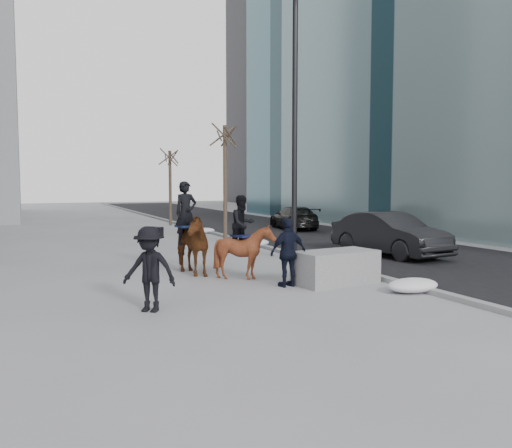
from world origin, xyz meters
name	(u,v)px	position (x,y,z in m)	size (l,w,h in m)	color
ground	(275,286)	(0.00, 0.00, 0.00)	(120.00, 120.00, 0.00)	gray
road	(317,238)	(7.00, 10.00, 0.01)	(8.00, 90.00, 0.01)	black
curb	(240,240)	(3.00, 10.00, 0.06)	(0.25, 90.00, 0.12)	gray
planter	(336,267)	(1.57, -0.40, 0.43)	(2.17, 1.08, 0.87)	gray
car_near	(389,234)	(6.21, 3.48, 0.78)	(1.66, 4.75, 1.57)	black
car_far	(294,218)	(8.07, 14.53, 0.65)	(1.81, 4.45, 1.29)	black
tree_near	(225,177)	(2.40, 10.20, 2.85)	(1.20, 1.20, 5.71)	#3D3024
tree_far	(170,184)	(2.40, 19.88, 2.52)	(1.20, 1.20, 5.04)	#3A2922
mounted_left	(187,240)	(-1.56, 2.56, 0.99)	(1.28, 2.20, 2.67)	#44160D
mounted_right	(244,246)	(-0.36, 1.18, 0.92)	(1.52, 1.63, 2.29)	#46200E
feeder	(288,252)	(0.26, -0.25, 0.88)	(1.07, 0.91, 1.75)	black
camera_crew	(150,269)	(-3.53, -1.50, 0.89)	(1.30, 1.20, 1.75)	black
lamppost	(296,112)	(2.60, 3.87, 4.99)	(0.25, 1.06, 9.09)	black
snow_piles	(277,250)	(2.70, 5.45, 0.17)	(1.36, 17.07, 0.35)	silver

